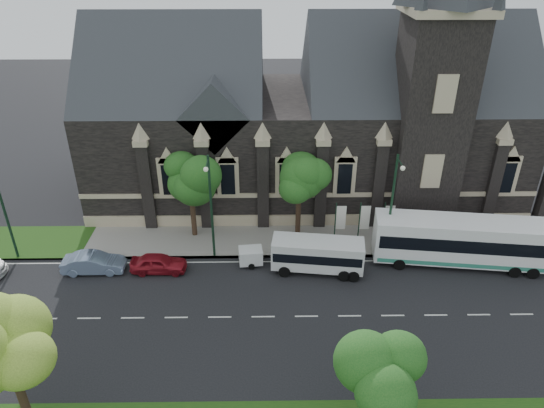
{
  "coord_description": "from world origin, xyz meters",
  "views": [
    {
      "loc": [
        0.26,
        -26.02,
        23.24
      ],
      "look_at": [
        0.69,
        6.0,
        5.6
      ],
      "focal_mm": 32.51,
      "sensor_mm": 36.0,
      "label": 1
    }
  ],
  "objects_px": {
    "tree_walk_left": "(193,176)",
    "banner_flag_left": "(339,220)",
    "banner_flag_right": "(387,220)",
    "car_far_red": "(159,263)",
    "shuttle_bus": "(318,254)",
    "tree_park_near": "(11,342)",
    "street_lamp_near": "(393,202)",
    "banner_flag_center": "(363,220)",
    "tree_park_east": "(390,374)",
    "tree_walk_right": "(302,174)",
    "box_trailer": "(251,256)",
    "sedan": "(94,263)",
    "street_lamp_far": "(1,204)",
    "street_lamp_mid": "(211,203)",
    "tour_coach": "(461,241)"
  },
  "relations": [
    {
      "from": "street_lamp_mid",
      "to": "tour_coach",
      "type": "height_order",
      "value": "street_lamp_mid"
    },
    {
      "from": "tree_walk_left",
      "to": "car_far_red",
      "type": "xyz_separation_m",
      "value": [
        -2.35,
        -5.31,
        -5.0
      ]
    },
    {
      "from": "street_lamp_mid",
      "to": "tree_park_east",
      "type": "bearing_deg",
      "value": -58.21
    },
    {
      "from": "tree_park_near",
      "to": "box_trailer",
      "type": "relative_size",
      "value": 3.13
    },
    {
      "from": "tree_park_near",
      "to": "tree_park_east",
      "type": "relative_size",
      "value": 1.36
    },
    {
      "from": "tree_walk_left",
      "to": "street_lamp_near",
      "type": "bearing_deg",
      "value": -12.87
    },
    {
      "from": "tree_walk_left",
      "to": "banner_flag_left",
      "type": "relative_size",
      "value": 1.91
    },
    {
      "from": "box_trailer",
      "to": "sedan",
      "type": "xyz_separation_m",
      "value": [
        -12.2,
        -0.79,
        -0.03
      ]
    },
    {
      "from": "street_lamp_far",
      "to": "box_trailer",
      "type": "bearing_deg",
      "value": -2.69
    },
    {
      "from": "tree_park_near",
      "to": "street_lamp_mid",
      "type": "bearing_deg",
      "value": 63.9
    },
    {
      "from": "banner_flag_right",
      "to": "car_far_red",
      "type": "xyz_separation_m",
      "value": [
        -18.43,
        -3.61,
        -1.64
      ]
    },
    {
      "from": "tour_coach",
      "to": "tree_park_near",
      "type": "bearing_deg",
      "value": -144.04
    },
    {
      "from": "tour_coach",
      "to": "banner_flag_right",
      "type": "bearing_deg",
      "value": 158.77
    },
    {
      "from": "street_lamp_mid",
      "to": "banner_flag_center",
      "type": "height_order",
      "value": "street_lamp_mid"
    },
    {
      "from": "street_lamp_far",
      "to": "car_far_red",
      "type": "distance_m",
      "value": 12.75
    },
    {
      "from": "tree_walk_left",
      "to": "shuttle_bus",
      "type": "distance_m",
      "value": 12.12
    },
    {
      "from": "banner_flag_center",
      "to": "tree_park_near",
      "type": "bearing_deg",
      "value": -138.46
    },
    {
      "from": "tour_coach",
      "to": "car_far_red",
      "type": "relative_size",
      "value": 3.14
    },
    {
      "from": "tree_park_near",
      "to": "tour_coach",
      "type": "distance_m",
      "value": 31.41
    },
    {
      "from": "banner_flag_center",
      "to": "tree_walk_left",
      "type": "bearing_deg",
      "value": 173.11
    },
    {
      "from": "banner_flag_right",
      "to": "banner_flag_center",
      "type": "bearing_deg",
      "value": 180.0
    },
    {
      "from": "tree_park_near",
      "to": "banner_flag_right",
      "type": "height_order",
      "value": "tree_park_near"
    },
    {
      "from": "sedan",
      "to": "car_far_red",
      "type": "xyz_separation_m",
      "value": [
        5.05,
        -0.03,
        -0.04
      ]
    },
    {
      "from": "tree_walk_right",
      "to": "tour_coach",
      "type": "distance_m",
      "value": 13.64
    },
    {
      "from": "street_lamp_far",
      "to": "tour_coach",
      "type": "distance_m",
      "value": 35.67
    },
    {
      "from": "banner_flag_right",
      "to": "tour_coach",
      "type": "bearing_deg",
      "value": -28.53
    },
    {
      "from": "tree_walk_right",
      "to": "banner_flag_center",
      "type": "bearing_deg",
      "value": -18.64
    },
    {
      "from": "street_lamp_mid",
      "to": "banner_flag_right",
      "type": "relative_size",
      "value": 2.25
    },
    {
      "from": "tree_walk_right",
      "to": "box_trailer",
      "type": "xyz_separation_m",
      "value": [
        -4.21,
        -4.51,
        -5.01
      ]
    },
    {
      "from": "tree_park_near",
      "to": "street_lamp_near",
      "type": "distance_m",
      "value": 26.97
    },
    {
      "from": "tree_park_east",
      "to": "street_lamp_mid",
      "type": "xyz_separation_m",
      "value": [
        -10.18,
        16.42,
        0.49
      ]
    },
    {
      "from": "tree_walk_left",
      "to": "tour_coach",
      "type": "bearing_deg",
      "value": -12.05
    },
    {
      "from": "tree_walk_right",
      "to": "street_lamp_mid",
      "type": "xyz_separation_m",
      "value": [
        -7.21,
        -3.62,
        -0.71
      ]
    },
    {
      "from": "box_trailer",
      "to": "sedan",
      "type": "relative_size",
      "value": 0.57
    },
    {
      "from": "tree_walk_right",
      "to": "sedan",
      "type": "distance_m",
      "value": 17.96
    },
    {
      "from": "sedan",
      "to": "car_far_red",
      "type": "relative_size",
      "value": 1.1
    },
    {
      "from": "street_lamp_far",
      "to": "shuttle_bus",
      "type": "bearing_deg",
      "value": -4.19
    },
    {
      "from": "tree_walk_left",
      "to": "tree_walk_right",
      "type": "bearing_deg",
      "value": 0.06
    },
    {
      "from": "banner_flag_left",
      "to": "tour_coach",
      "type": "bearing_deg",
      "value": -17.13
    },
    {
      "from": "tree_walk_left",
      "to": "banner_flag_left",
      "type": "height_order",
      "value": "tree_walk_left"
    },
    {
      "from": "box_trailer",
      "to": "car_far_red",
      "type": "bearing_deg",
      "value": -179.53
    },
    {
      "from": "street_lamp_near",
      "to": "banner_flag_center",
      "type": "xyz_separation_m",
      "value": [
        -1.71,
        1.91,
        -2.73
      ]
    },
    {
      "from": "tree_park_near",
      "to": "street_lamp_near",
      "type": "xyz_separation_m",
      "value": [
        21.77,
        15.86,
        -1.3
      ]
    },
    {
      "from": "tree_walk_right",
      "to": "tour_coach",
      "type": "relative_size",
      "value": 0.57
    },
    {
      "from": "banner_flag_left",
      "to": "shuttle_bus",
      "type": "relative_size",
      "value": 0.55
    },
    {
      "from": "street_lamp_near",
      "to": "street_lamp_far",
      "type": "relative_size",
      "value": 1.0
    },
    {
      "from": "box_trailer",
      "to": "banner_flag_center",
      "type": "bearing_deg",
      "value": 10.77
    },
    {
      "from": "tree_park_near",
      "to": "tree_walk_left",
      "type": "relative_size",
      "value": 1.12
    },
    {
      "from": "banner_flag_right",
      "to": "box_trailer",
      "type": "distance_m",
      "value": 11.73
    },
    {
      "from": "tree_walk_left",
      "to": "street_lamp_mid",
      "type": "bearing_deg",
      "value": -63.53
    }
  ]
}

